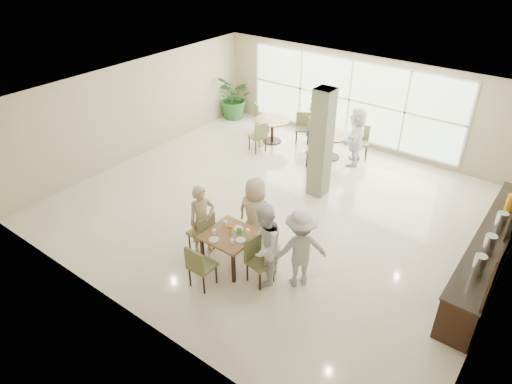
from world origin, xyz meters
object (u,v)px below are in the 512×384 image
Objects in this scene: main_table at (230,238)px; teen_left at (202,220)px; teen_standing at (300,249)px; round_table_right at (331,140)px; buffet_counter at (491,251)px; teen_right at (264,245)px; adult_standing at (314,119)px; potted_plant at (235,98)px; teen_far at (255,214)px; round_table_left at (272,124)px; adult_a at (319,141)px; adult_b at (356,136)px.

teen_left is at bearing -177.71° from main_table.
teen_left is 2.18m from teen_standing.
round_table_right is 5.72m from buffet_counter.
buffet_counter is 4.49m from teen_right.
buffet_counter is 6.88m from adult_standing.
adult_standing is (3.23, -0.03, 0.02)m from potted_plant.
teen_far is 1.07× the size of adult_standing.
buffet_counter reaches higher than teen_standing.
potted_plant is (-2.17, 0.79, 0.19)m from round_table_left.
round_table_right is at bearing 97.85° from main_table.
adult_a reaches higher than adult_b.
potted_plant is 8.66m from teen_standing.
teen_far is 0.99× the size of adult_b.
teen_standing is at bearing -57.13° from teen_left.
buffet_counter reaches higher than teen_left.
adult_b reaches higher than adult_standing.
round_table_left is 2.78m from adult_b.
teen_standing is 4.75m from adult_a.
potted_plant is 0.91× the size of teen_far.
teen_left is 0.95× the size of teen_standing.
adult_b is 1.79m from adult_standing.
round_table_left is 0.71× the size of teen_left.
adult_b is (2.76, 0.20, 0.27)m from round_table_left.
teen_left reaches higher than round_table_left.
adult_a is 1.90m from adult_standing.
teen_left is 0.93× the size of adult_b.
buffet_counter is 2.69× the size of teen_right.
round_table_right is 0.70× the size of adult_standing.
adult_a is 1.19m from adult_b.
round_table_right is (2.02, 0.12, -0.01)m from round_table_left.
teen_right reaches higher than adult_standing.
teen_right is (1.60, -5.55, 0.30)m from round_table_right.
round_table_right is 5.56m from teen_left.
teen_far is at bearing -60.68° from adult_a.
teen_left is at bearing -89.65° from round_table_right.
teen_left reaches higher than round_table_right.
teen_left is 0.91× the size of teen_right.
teen_right is at bearing -8.77° from adult_b.
round_table_right is at bearing 164.34° from adult_standing.
round_table_left is 2.29m from adult_a.
teen_right reaches higher than adult_b.
teen_right is 1.03× the size of adult_b.
round_table_right is at bearing 114.82° from adult_a.
potted_plant is 3.23m from adult_standing.
adult_a is 1.06× the size of adult_b.
main_table is at bearing -62.79° from round_table_left.
teen_far is (0.05, 0.77, 0.18)m from main_table.
teen_right is at bearing 131.04° from adult_standing.
adult_standing is at bearing -0.45° from potted_plant.
adult_standing is at bearing 35.96° from round_table_left.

